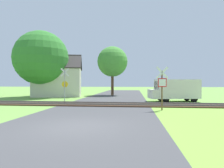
{
  "coord_description": "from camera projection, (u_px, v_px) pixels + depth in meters",
  "views": [
    {
      "loc": [
        2.47,
        -8.47,
        1.93
      ],
      "look_at": [
        0.5,
        9.39,
        1.8
      ],
      "focal_mm": 32.0,
      "sensor_mm": 36.0,
      "label": 1
    }
  ],
  "objects": [
    {
      "name": "crossing_sign_far",
      "position": [
        65.0,
        83.0,
        20.21
      ],
      "size": [
        0.88,
        0.16,
        3.41
      ],
      "rotation": [
        0.0,
        0.0,
        0.08
      ],
      "color": "#9E9EA5",
      "rests_on": "ground"
    },
    {
      "name": "stop_sign_near",
      "position": [
        162.0,
        85.0,
        13.81
      ],
      "size": [
        0.87,
        0.19,
        3.05
      ],
      "rotation": [
        0.0,
        0.0,
        3.27
      ],
      "color": "brown",
      "rests_on": "ground"
    },
    {
      "name": "tree_left",
      "position": [
        41.0,
        58.0,
        26.13
      ],
      "size": [
        7.07,
        7.07,
        8.69
      ],
      "color": "#513823",
      "rests_on": "ground"
    },
    {
      "name": "road_asphalt",
      "position": [
        88.0,
        118.0,
        10.69
      ],
      "size": [
        7.57,
        80.0,
        0.01
      ],
      "primitive_type": "cube",
      "color": "#424244",
      "rests_on": "ground"
    },
    {
      "name": "tree_center",
      "position": [
        112.0,
        62.0,
        30.24
      ],
      "size": [
        4.58,
        4.58,
        7.4
      ],
      "color": "#513823",
      "rests_on": "ground"
    },
    {
      "name": "mail_truck",
      "position": [
        175.0,
        89.0,
        20.21
      ],
      "size": [
        5.16,
        2.76,
        2.24
      ],
      "rotation": [
        0.0,
        0.0,
        1.76
      ],
      "color": "silver",
      "rests_on": "ground"
    },
    {
      "name": "ground_plane",
      "position": [
        77.0,
        127.0,
        8.7
      ],
      "size": [
        160.0,
        160.0,
        0.0
      ],
      "primitive_type": "plane",
      "color": "#6B9942"
    },
    {
      "name": "house",
      "position": [
        58.0,
        81.0,
        27.96
      ],
      "size": [
        7.52,
        6.63,
        5.89
      ],
      "rotation": [
        0.0,
        0.0,
        0.22
      ],
      "color": "beige",
      "rests_on": "ground"
    },
    {
      "name": "rail_track",
      "position": [
        105.0,
        104.0,
        17.04
      ],
      "size": [
        60.0,
        2.6,
        0.22
      ],
      "color": "#422D1E",
      "rests_on": "ground"
    }
  ]
}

